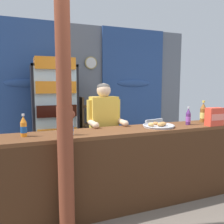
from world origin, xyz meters
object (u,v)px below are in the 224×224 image
Objects in this scene: plastic_lawn_chair at (149,137)px; shopkeeper at (104,125)px; drink_fridge at (55,109)px; bottle_shelf_rack at (92,126)px; pastry_tray at (158,125)px; soda_bottle_orange_soda at (24,127)px; timber_post at (65,112)px; soda_bottle_iced_tea at (203,113)px; soda_bottle_water at (70,126)px; snack_box_crackers at (214,117)px; soda_bottle_grape_soda at (188,117)px; stall_counter at (137,161)px.

shopkeeper is (-1.20, -0.83, 0.46)m from plastic_lawn_chair.
plastic_lawn_chair is at bearing -14.09° from drink_fridge.
pastry_tray is at bearing -81.47° from bottle_shelf_rack.
drink_fridge reaches higher than plastic_lawn_chair.
plastic_lawn_chair is at bearing 29.26° from soda_bottle_orange_soda.
timber_post is at bearing -163.54° from pastry_tray.
soda_bottle_iced_tea is 0.78× the size of pastry_tray.
timber_post is 0.37m from soda_bottle_water.
soda_bottle_orange_soda reaches higher than snack_box_crackers.
soda_bottle_iced_tea is at bearing 13.08° from timber_post.
soda_bottle_grape_soda is at bearing -162.64° from soda_bottle_iced_tea.
soda_bottle_iced_tea is 0.83m from pastry_tray.
drink_fridge is 1.76m from soda_bottle_orange_soda.
soda_bottle_iced_tea is at bearing 9.99° from stall_counter.
soda_bottle_water is (-0.56, -0.53, 0.12)m from shopkeeper.
timber_post is 10.84× the size of soda_bottle_orange_soda.
soda_bottle_iced_tea is (1.90, -1.61, 0.02)m from drink_fridge.
stall_counter is 13.31× the size of soda_bottle_grape_soda.
timber_post reaches higher than soda_bottle_water.
soda_bottle_water is 1.00× the size of soda_bottle_grape_soda.
bottle_shelf_rack is 2.27m from soda_bottle_water.
shopkeeper is 0.74m from pastry_tray.
soda_bottle_grape_soda is 1.04× the size of snack_box_crackers.
timber_post is 1.11m from shopkeeper.
bottle_shelf_rack is at bearing 79.82° from shopkeeper.
timber_post is 2.01m from snack_box_crackers.
stall_counter is at bearing -124.97° from plastic_lawn_chair.
pastry_tray is at bearing -179.86° from soda_bottle_grape_soda.
soda_bottle_orange_soda reaches higher than stall_counter.
soda_bottle_iced_tea is (2.07, 0.48, -0.15)m from timber_post.
soda_bottle_water is (-1.96, -0.18, -0.03)m from soda_bottle_iced_tea.
shopkeeper is at bearing 22.18° from soda_bottle_orange_soda.
plastic_lawn_chair is at bearing 55.03° from stall_counter.
soda_bottle_grape_soda reaches higher than pastry_tray.
soda_bottle_water is 1.04× the size of snack_box_crackers.
soda_bottle_orange_soda is at bearing -107.51° from drink_fridge.
plastic_lawn_chair is 3.48× the size of soda_bottle_grape_soda.
soda_bottle_iced_tea is (0.19, -1.18, 0.60)m from plastic_lawn_chair.
plastic_lawn_chair is 3.63× the size of snack_box_crackers.
soda_bottle_orange_soda is at bearing -178.34° from soda_bottle_iced_tea.
snack_box_crackers is (0.28, -0.17, 0.01)m from soda_bottle_grape_soda.
snack_box_crackers is at bearing 5.64° from timber_post.
plastic_lawn_chair is at bearing 41.57° from timber_post.
stall_counter is 13.34× the size of soda_bottle_water.
soda_bottle_iced_tea is 0.37m from soda_bottle_grape_soda.
soda_bottle_iced_tea is at bearing 17.36° from soda_bottle_grape_soda.
pastry_tray is at bearing 16.46° from timber_post.
pastry_tray is (1.61, -0.04, -0.08)m from soda_bottle_orange_soda.
soda_bottle_iced_tea is 1.26× the size of soda_bottle_water.
drink_fridge is 8.24× the size of snack_box_crackers.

